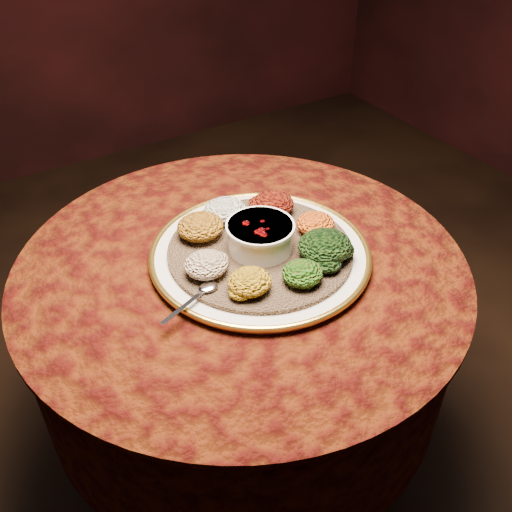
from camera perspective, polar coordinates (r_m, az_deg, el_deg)
table at (r=1.33m, az=-1.39°, el=-6.62°), size 0.96×0.96×0.73m
platter at (r=1.21m, az=0.41°, el=0.22°), size 0.48×0.48×0.02m
injera at (r=1.20m, az=0.41°, el=0.62°), size 0.44×0.44×0.01m
stew_bowl at (r=1.18m, az=0.42°, el=2.15°), size 0.14×0.14×0.06m
spoon at (r=1.09m, az=-5.16°, el=-3.41°), size 0.14×0.06×0.01m
portion_ayib at (r=1.28m, az=-3.13°, el=4.61°), size 0.10×0.09×0.05m
portion_kitfo at (r=1.29m, az=1.64°, el=5.19°), size 0.10×0.10×0.05m
portion_tikil at (r=1.24m, az=5.97°, el=3.25°), size 0.08×0.08×0.04m
portion_gomen at (r=1.17m, az=6.90°, el=0.99°), size 0.11×0.11×0.05m
portion_mixveg at (r=1.11m, az=4.67°, el=-1.75°), size 0.08×0.08×0.04m
portion_kik at (r=1.08m, az=-0.65°, el=-2.58°), size 0.09×0.08×0.04m
portion_timatim at (r=1.13m, az=-5.00°, el=-0.87°), size 0.09×0.08×0.04m
portion_shiro at (r=1.23m, az=-5.58°, el=2.95°), size 0.10×0.10×0.05m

